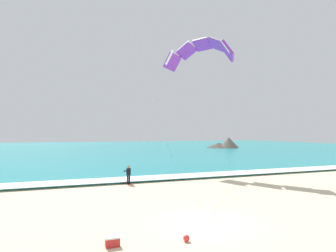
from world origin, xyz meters
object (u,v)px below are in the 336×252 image
Objects in this scene: surfboard at (129,184)px; kite_primary at (200,50)px; cooler_box at (112,241)px; beach_ball at (186,238)px; kitesurfer at (128,174)px.

surfboard is 19.18m from kite_primary.
cooler_box is at bearing -104.86° from surfboard.
beach_ball reaches higher than surfboard.
surfboard is 13.91m from beach_ball.
cooler_box is 2.05× the size of beach_ball.
kite_primary reaches higher than kitesurfer.
kitesurfer is 2.91× the size of cooler_box.
kite_primary is 27.31m from beach_ball.
kitesurfer is 0.11× the size of kite_primary.
cooler_box is at bearing -125.13° from kite_primary.
beach_ball is (-0.54, -13.89, 0.12)m from surfboard.
kitesurfer reaches higher than beach_ball.
kitesurfer is (-0.01, 0.02, 0.91)m from surfboard.
cooler_box is 3.05m from beach_ball.
beach_ball is (-10.87, -20.28, -14.73)m from kite_primary.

